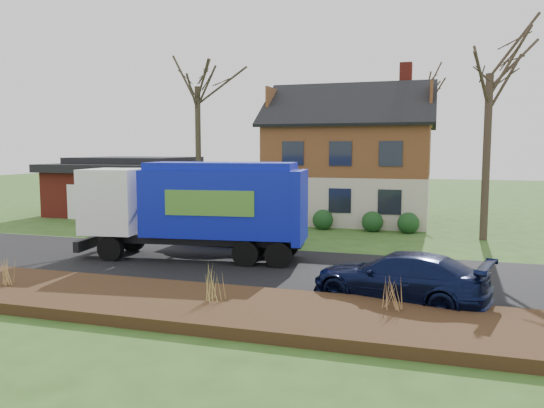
# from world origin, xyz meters

# --- Properties ---
(ground) EXTENTS (120.00, 120.00, 0.00)m
(ground) POSITION_xyz_m (0.00, 0.00, 0.00)
(ground) COLOR #2B4C19
(ground) RESTS_ON ground
(road) EXTENTS (80.00, 7.00, 0.02)m
(road) POSITION_xyz_m (0.00, 0.00, 0.01)
(road) COLOR black
(road) RESTS_ON ground
(mulch_verge) EXTENTS (80.00, 3.50, 0.30)m
(mulch_verge) POSITION_xyz_m (0.00, -5.30, 0.15)
(mulch_verge) COLOR black
(mulch_verge) RESTS_ON ground
(main_house) EXTENTS (12.95, 8.95, 9.26)m
(main_house) POSITION_xyz_m (1.49, 13.91, 4.03)
(main_house) COLOR beige
(main_house) RESTS_ON ground
(ranch_house) EXTENTS (9.80, 8.20, 3.70)m
(ranch_house) POSITION_xyz_m (-12.00, 13.00, 1.81)
(ranch_house) COLOR maroon
(ranch_house) RESTS_ON ground
(garbage_truck) EXTENTS (8.94, 3.32, 3.74)m
(garbage_truck) POSITION_xyz_m (-1.84, 0.79, 2.16)
(garbage_truck) COLOR black
(garbage_truck) RESTS_ON ground
(silver_sedan) EXTENTS (5.12, 2.00, 1.66)m
(silver_sedan) POSITION_xyz_m (-1.59, 3.95, 0.83)
(silver_sedan) COLOR #9FA0A6
(silver_sedan) RESTS_ON ground
(navy_wagon) EXTENTS (5.22, 3.14, 1.41)m
(navy_wagon) POSITION_xyz_m (5.93, -2.92, 0.71)
(navy_wagon) COLOR black
(navy_wagon) RESTS_ON ground
(tree_front_west) EXTENTS (3.62, 3.62, 10.74)m
(tree_front_west) POSITION_xyz_m (-6.10, 10.00, 8.85)
(tree_front_west) COLOR #3A3223
(tree_front_west) RESTS_ON ground
(tree_front_east) EXTENTS (3.94, 3.94, 10.94)m
(tree_front_east) POSITION_xyz_m (9.06, 8.66, 8.89)
(tree_front_east) COLOR #3F3126
(tree_front_east) RESTS_ON ground
(tree_back) EXTENTS (3.41, 3.41, 10.80)m
(tree_back) POSITION_xyz_m (5.74, 23.23, 9.01)
(tree_back) COLOR #3A3023
(tree_back) RESTS_ON ground
(grass_clump_west) EXTENTS (0.32, 0.26, 0.84)m
(grass_clump_west) POSITION_xyz_m (-5.05, -5.48, 0.72)
(grass_clump_west) COLOR #A8824A
(grass_clump_west) RESTS_ON mulch_verge
(grass_clump_mid) EXTENTS (0.34, 0.28, 0.94)m
(grass_clump_mid) POSITION_xyz_m (1.39, -5.22, 0.77)
(grass_clump_mid) COLOR #9F8B46
(grass_clump_mid) RESTS_ON mulch_verge
(grass_clump_east) EXTENTS (0.34, 0.28, 0.85)m
(grass_clump_east) POSITION_xyz_m (5.88, -4.60, 0.73)
(grass_clump_east) COLOR #A17747
(grass_clump_east) RESTS_ON mulch_verge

